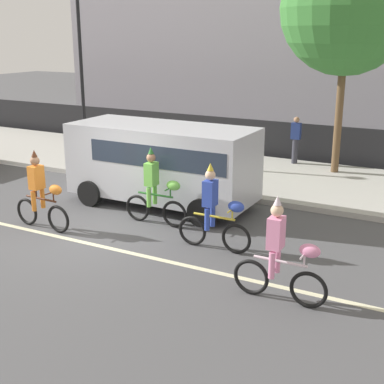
# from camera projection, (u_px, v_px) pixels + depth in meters

# --- Properties ---
(ground_plane) EXTENTS (80.00, 80.00, 0.00)m
(ground_plane) POSITION_uv_depth(u_px,v_px,m) (89.00, 234.00, 12.54)
(ground_plane) COLOR #4C4C4F
(road_centre_line) EXTENTS (36.00, 0.14, 0.01)m
(road_centre_line) POSITION_uv_depth(u_px,v_px,m) (75.00, 240.00, 12.12)
(road_centre_line) COLOR beige
(road_centre_line) RESTS_ON ground
(sidewalk_curb) EXTENTS (60.00, 5.00, 0.15)m
(sidewalk_curb) POSITION_uv_depth(u_px,v_px,m) (211.00, 170.00, 18.00)
(sidewalk_curb) COLOR #ADAAA3
(sidewalk_curb) RESTS_ON ground
(fence_line) EXTENTS (40.00, 0.08, 1.40)m
(fence_line) POSITION_uv_depth(u_px,v_px,m) (245.00, 137.00, 20.27)
(fence_line) COLOR black
(fence_line) RESTS_ON ground
(building_backdrop) EXTENTS (28.00, 8.00, 6.57)m
(building_backdrop) POSITION_uv_depth(u_px,v_px,m) (353.00, 59.00, 25.89)
(building_backdrop) COLOR #99939E
(building_backdrop) RESTS_ON ground
(parade_cyclist_orange) EXTENTS (1.72, 0.50, 1.92)m
(parade_cyclist_orange) POSITION_uv_depth(u_px,v_px,m) (41.00, 195.00, 12.62)
(parade_cyclist_orange) COLOR black
(parade_cyclist_orange) RESTS_ON ground
(parade_cyclist_lime) EXTENTS (1.72, 0.50, 1.92)m
(parade_cyclist_lime) POSITION_uv_depth(u_px,v_px,m) (156.00, 191.00, 12.93)
(parade_cyclist_lime) COLOR black
(parade_cyclist_lime) RESTS_ON ground
(parade_cyclist_cobalt) EXTENTS (1.72, 0.50, 1.92)m
(parade_cyclist_cobalt) POSITION_uv_depth(u_px,v_px,m) (215.00, 213.00, 11.40)
(parade_cyclist_cobalt) COLOR black
(parade_cyclist_cobalt) RESTS_ON ground
(parade_cyclist_pink) EXTENTS (1.72, 0.50, 1.92)m
(parade_cyclist_pink) POSITION_uv_depth(u_px,v_px,m) (281.00, 257.00, 9.17)
(parade_cyclist_pink) COLOR black
(parade_cyclist_pink) RESTS_ON ground
(parked_van_silver) EXTENTS (5.00, 2.22, 2.18)m
(parked_van_silver) POSITION_uv_depth(u_px,v_px,m) (165.00, 159.00, 14.24)
(parked_van_silver) COLOR silver
(parked_van_silver) RESTS_ON ground
(street_lamp_post) EXTENTS (0.36, 0.36, 5.86)m
(street_lamp_post) POSITION_uv_depth(u_px,v_px,m) (80.00, 49.00, 18.21)
(street_lamp_post) COLOR black
(street_lamp_post) RESTS_ON sidewalk_curb
(street_tree_near_lamp) EXTENTS (4.04, 4.04, 7.10)m
(street_tree_near_lamp) POSITION_uv_depth(u_px,v_px,m) (347.00, 8.00, 16.02)
(street_tree_near_lamp) COLOR brown
(street_tree_near_lamp) RESTS_ON sidewalk_curb
(pedestrian_onlooker) EXTENTS (0.32, 0.20, 1.62)m
(pedestrian_onlooker) POSITION_uv_depth(u_px,v_px,m) (296.00, 139.00, 18.38)
(pedestrian_onlooker) COLOR #33333D
(pedestrian_onlooker) RESTS_ON sidewalk_curb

